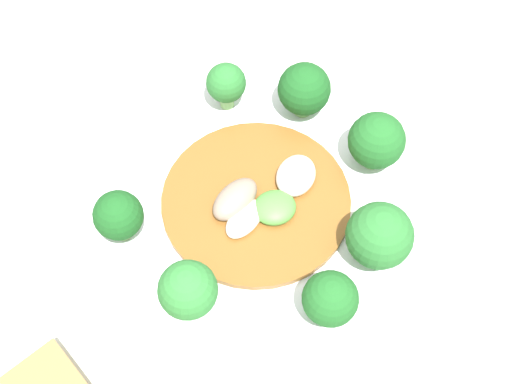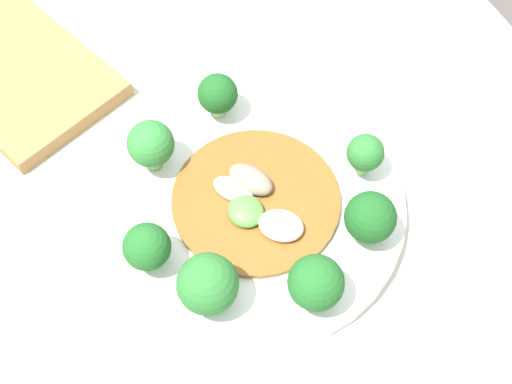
% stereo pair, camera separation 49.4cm
% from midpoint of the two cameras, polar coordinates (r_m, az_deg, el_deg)
% --- Properties ---
extents(table, '(1.12, 0.80, 0.76)m').
position_cam_midpoint_polar(table, '(1.05, 11.78, -21.28)').
color(table, '#B7BCAD').
rests_on(table, ground_plane).
extents(plate, '(0.32, 0.32, 0.02)m').
position_cam_midpoint_polar(plate, '(0.68, 14.78, -12.70)').
color(plate, silver).
rests_on(plate, table).
extents(broccoli_north, '(0.05, 0.05, 0.06)m').
position_cam_midpoint_polar(broccoli_north, '(0.60, 6.36, -18.16)').
color(broccoli_north, '#89B76B').
rests_on(broccoli_north, plate).
extents(broccoli_south, '(0.04, 0.04, 0.05)m').
position_cam_midpoint_polar(broccoli_south, '(0.69, 24.42, -7.77)').
color(broccoli_south, '#7AAD5B').
rests_on(broccoli_south, plate).
extents(broccoli_northeast, '(0.05, 0.05, 0.06)m').
position_cam_midpoint_polar(broccoli_northeast, '(0.63, 5.38, -7.65)').
color(broccoli_northeast, '#70A356').
rests_on(broccoli_northeast, plate).
extents(broccoli_west, '(0.05, 0.05, 0.06)m').
position_cam_midpoint_polar(broccoli_west, '(0.63, 22.40, -20.38)').
color(broccoli_west, '#7AAD5B').
rests_on(broccoli_west, plate).
extents(broccoli_southwest, '(0.05, 0.05, 0.06)m').
position_cam_midpoint_polar(broccoli_southwest, '(0.67, 25.80, -13.83)').
color(broccoli_southwest, '#70A356').
rests_on(broccoli_southwest, plate).
extents(broccoli_northwest, '(0.06, 0.06, 0.07)m').
position_cam_midpoint_polar(broccoli_northwest, '(0.60, 12.81, -21.55)').
color(broccoli_northwest, '#89B76B').
rests_on(broccoli_northwest, plate).
extents(broccoli_east, '(0.05, 0.05, 0.06)m').
position_cam_midpoint_polar(broccoli_east, '(0.68, 10.98, -2.10)').
color(broccoli_east, '#89B76B').
rests_on(broccoli_east, plate).
extents(stirfry_center, '(0.18, 0.18, 0.03)m').
position_cam_midpoint_polar(stirfry_center, '(0.66, 15.13, -12.49)').
color(stirfry_center, brown).
rests_on(stirfry_center, plate).
extents(cutting_board, '(0.31, 0.24, 0.02)m').
position_cam_midpoint_polar(cutting_board, '(0.75, -9.98, 1.47)').
color(cutting_board, olive).
rests_on(cutting_board, table).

